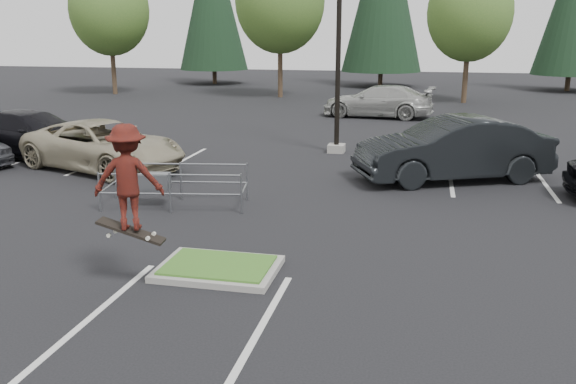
% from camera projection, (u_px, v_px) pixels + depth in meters
% --- Properties ---
extents(ground, '(120.00, 120.00, 0.00)m').
position_uv_depth(ground, '(218.00, 272.00, 11.40)').
color(ground, black).
rests_on(ground, ground).
extents(grass_median, '(2.20, 1.60, 0.16)m').
position_uv_depth(grass_median, '(218.00, 268.00, 11.38)').
color(grass_median, gray).
rests_on(grass_median, ground).
extents(stall_lines, '(22.62, 17.60, 0.01)m').
position_uv_depth(stall_lines, '(242.00, 189.00, 17.36)').
color(stall_lines, silver).
rests_on(stall_lines, ground).
extents(light_pole, '(0.70, 0.60, 10.12)m').
position_uv_depth(light_pole, '(339.00, 25.00, 21.44)').
color(light_pole, gray).
rests_on(light_pole, ground).
extents(decid_a, '(5.44, 5.44, 8.91)m').
position_uv_depth(decid_a, '(110.00, 13.00, 42.09)').
color(decid_a, '#38281C').
rests_on(decid_a, ground).
extents(decid_b, '(5.89, 5.89, 9.64)m').
position_uv_depth(decid_b, '(280.00, 4.00, 39.92)').
color(decid_b, '#38281C').
rests_on(decid_b, ground).
extents(decid_c, '(5.12, 5.12, 8.38)m').
position_uv_depth(decid_c, '(470.00, 16.00, 36.94)').
color(decid_c, '#38281C').
rests_on(decid_c, ground).
extents(cart_corral, '(3.74, 1.87, 1.01)m').
position_uv_depth(cart_corral, '(160.00, 182.00, 15.55)').
color(cart_corral, gray).
rests_on(cart_corral, ground).
extents(skateboarder, '(1.30, 0.97, 2.05)m').
position_uv_depth(skateboarder, '(127.00, 178.00, 10.20)').
color(skateboarder, black).
rests_on(skateboarder, ground).
extents(car_l_tan, '(6.23, 4.39, 1.58)m').
position_uv_depth(car_l_tan, '(103.00, 145.00, 19.69)').
color(car_l_tan, tan).
rests_on(car_l_tan, ground).
extents(car_l_black, '(5.91, 3.17, 1.63)m').
position_uv_depth(car_l_black, '(31.00, 134.00, 21.61)').
color(car_l_black, black).
rests_on(car_l_black, ground).
extents(car_r_charc, '(6.06, 4.17, 1.89)m').
position_uv_depth(car_r_charc, '(453.00, 149.00, 18.16)').
color(car_r_charc, black).
rests_on(car_r_charc, ground).
extents(car_far_silver, '(5.91, 2.93, 1.65)m').
position_uv_depth(car_far_silver, '(379.00, 101.00, 31.67)').
color(car_far_silver, '#ADAEA8').
rests_on(car_far_silver, ground).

